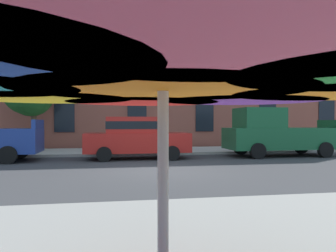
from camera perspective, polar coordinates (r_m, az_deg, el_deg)
name	(u,v)px	position (r m, az deg, el deg)	size (l,w,h in m)	color
ground_plane	(161,171)	(11.03, -1.17, -7.50)	(120.00, 120.00, 0.00)	#38383A
sidewalk_far	(141,151)	(17.73, -4.59, -4.20)	(56.00, 3.60, 0.12)	#B2ADA3
apartment_building	(130,36)	(26.62, -6.36, 14.67)	(36.49, 12.08, 16.00)	#934C3D
sedan_red	(136,137)	(14.55, -5.43, -1.76)	(4.40, 1.98, 1.78)	#B21E19
pickup_green	(277,134)	(16.38, 17.67, -1.24)	(5.10, 2.12, 2.20)	#195933
street_tree_left	(29,91)	(18.42, -22.14, 5.40)	(2.57, 2.57, 4.48)	brown
patio_umbrella	(163,49)	(1.85, -0.84, 12.70)	(3.35, 3.35, 2.25)	silver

